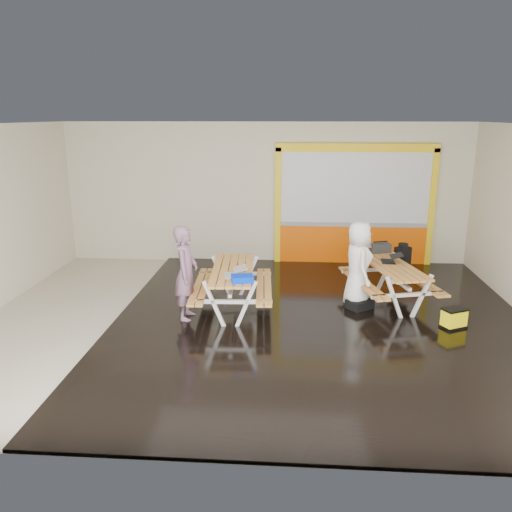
# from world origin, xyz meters

# --- Properties ---
(room) EXTENTS (10.02, 8.02, 3.52)m
(room) POSITION_xyz_m (0.00, 0.00, 1.75)
(room) COLOR beige
(room) RESTS_ON ground
(deck) EXTENTS (7.50, 7.98, 0.05)m
(deck) POSITION_xyz_m (1.25, 0.00, 0.03)
(deck) COLOR black
(deck) RESTS_ON room
(kiosk) EXTENTS (3.88, 0.16, 3.00)m
(kiosk) POSITION_xyz_m (2.20, 3.93, 1.44)
(kiosk) COLOR #EC5703
(kiosk) RESTS_ON room
(picnic_table_left) EXTENTS (1.59, 2.24, 0.87)m
(picnic_table_left) POSITION_xyz_m (-0.41, 0.48, 0.66)
(picnic_table_left) COLOR #CF8B3E
(picnic_table_left) RESTS_ON deck
(picnic_table_right) EXTENTS (1.88, 2.37, 0.84)m
(picnic_table_right) POSITION_xyz_m (2.64, 1.06, 0.64)
(picnic_table_right) COLOR #CF8B3E
(picnic_table_right) RESTS_ON deck
(person_left) EXTENTS (0.44, 0.65, 1.74)m
(person_left) POSITION_xyz_m (-1.20, 0.01, 0.90)
(person_left) COLOR slate
(person_left) RESTS_ON deck
(person_right) EXTENTS (0.65, 0.90, 1.69)m
(person_right) POSITION_xyz_m (1.98, 0.88, 0.87)
(person_right) COLOR white
(person_right) RESTS_ON deck
(laptop_left) EXTENTS (0.47, 0.44, 0.17)m
(laptop_left) POSITION_xyz_m (-0.33, 0.04, 0.92)
(laptop_left) COLOR silver
(laptop_left) RESTS_ON picnic_table_left
(laptop_right) EXTENTS (0.42, 0.37, 0.17)m
(laptop_right) POSITION_xyz_m (2.67, 1.25, 0.89)
(laptop_right) COLOR black
(laptop_right) RESTS_ON picnic_table_right
(blue_pouch) EXTENTS (0.42, 0.33, 0.11)m
(blue_pouch) POSITION_xyz_m (-0.15, -0.28, 0.91)
(blue_pouch) COLOR #002BD5
(blue_pouch) RESTS_ON picnic_table_left
(toolbox) EXTENTS (0.47, 0.33, 0.25)m
(toolbox) POSITION_xyz_m (2.56, 1.99, 0.93)
(toolbox) COLOR black
(toolbox) RESTS_ON picnic_table_right
(backpack) EXTENTS (0.38, 0.34, 0.53)m
(backpack) POSITION_xyz_m (3.06, 2.03, 0.75)
(backpack) COLOR black
(backpack) RESTS_ON picnic_table_right
(dark_case) EXTENTS (0.58, 0.56, 0.17)m
(dark_case) POSITION_xyz_m (2.02, 0.70, 0.14)
(dark_case) COLOR black
(dark_case) RESTS_ON deck
(fluke_bag) EXTENTS (0.49, 0.42, 0.36)m
(fluke_bag) POSITION_xyz_m (3.55, -0.14, 0.22)
(fluke_bag) COLOR black
(fluke_bag) RESTS_ON deck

